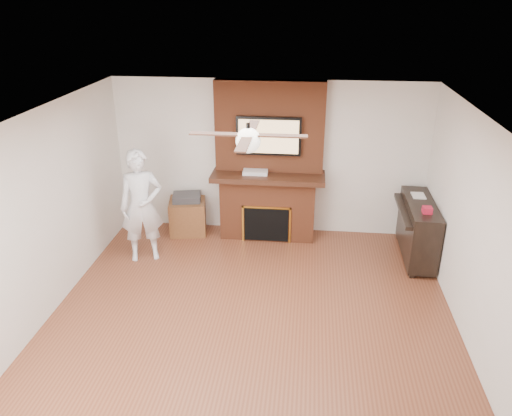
# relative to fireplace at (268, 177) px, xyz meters

# --- Properties ---
(room_shell) EXTENTS (5.36, 5.86, 2.86)m
(room_shell) POSITION_rel_fireplace_xyz_m (0.00, -2.55, 0.25)
(room_shell) COLOR brown
(room_shell) RESTS_ON ground
(fireplace) EXTENTS (1.78, 0.64, 2.50)m
(fireplace) POSITION_rel_fireplace_xyz_m (0.00, 0.00, 0.00)
(fireplace) COLOR brown
(fireplace) RESTS_ON ground
(tv) EXTENTS (1.00, 0.08, 0.60)m
(tv) POSITION_rel_fireplace_xyz_m (0.00, -0.05, 0.68)
(tv) COLOR black
(tv) RESTS_ON fireplace
(ceiling_fan) EXTENTS (1.21, 1.21, 0.31)m
(ceiling_fan) POSITION_rel_fireplace_xyz_m (-0.00, -2.55, 1.34)
(ceiling_fan) COLOR black
(ceiling_fan) RESTS_ON room_shell
(person) EXTENTS (0.72, 0.60, 1.69)m
(person) POSITION_rel_fireplace_xyz_m (-1.77, -1.02, -0.15)
(person) COLOR silver
(person) RESTS_ON ground
(side_table) EXTENTS (0.68, 0.68, 0.67)m
(side_table) POSITION_rel_fireplace_xyz_m (-1.34, -0.07, -0.69)
(side_table) COLOR brown
(side_table) RESTS_ON ground
(piano) EXTENTS (0.53, 1.37, 0.98)m
(piano) POSITION_rel_fireplace_xyz_m (2.28, -0.55, -0.52)
(piano) COLOR black
(piano) RESTS_ON ground
(cable_box) EXTENTS (0.39, 0.23, 0.06)m
(cable_box) POSITION_rel_fireplace_xyz_m (-0.20, -0.10, 0.11)
(cable_box) COLOR silver
(cable_box) RESTS_ON fireplace
(candle_orange) EXTENTS (0.07, 0.07, 0.11)m
(candle_orange) POSITION_rel_fireplace_xyz_m (-0.10, -0.18, -0.94)
(candle_orange) COLOR orange
(candle_orange) RESTS_ON ground
(candle_green) EXTENTS (0.07, 0.07, 0.08)m
(candle_green) POSITION_rel_fireplace_xyz_m (0.02, -0.21, -0.96)
(candle_green) COLOR #578936
(candle_green) RESTS_ON ground
(candle_cream) EXTENTS (0.08, 0.08, 0.09)m
(candle_cream) POSITION_rel_fireplace_xyz_m (0.12, -0.21, -0.95)
(candle_cream) COLOR #BFB998
(candle_cream) RESTS_ON ground
(candle_blue) EXTENTS (0.06, 0.06, 0.08)m
(candle_blue) POSITION_rel_fireplace_xyz_m (0.21, -0.19, -0.95)
(candle_blue) COLOR #323E96
(candle_blue) RESTS_ON ground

